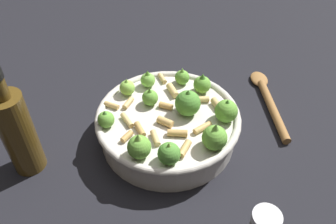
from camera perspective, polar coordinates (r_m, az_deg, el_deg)
ground_plane at (r=0.64m, az=0.00°, el=-4.12°), size 2.40×2.40×0.00m
cooking_pan at (r=0.61m, az=0.19°, el=-1.85°), size 0.25×0.25×0.10m
olive_oil_bottle at (r=0.59m, az=-23.47°, el=-2.89°), size 0.05×0.05×0.20m
wooden_spoon at (r=0.74m, az=16.04°, el=2.15°), size 0.16×0.17×0.02m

